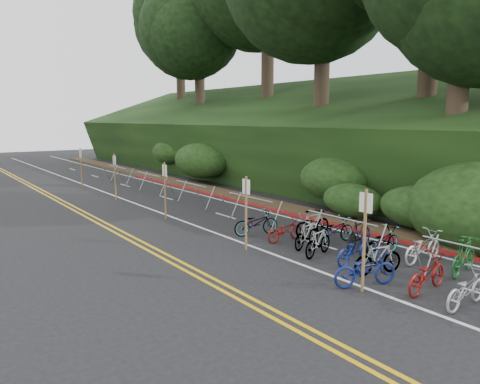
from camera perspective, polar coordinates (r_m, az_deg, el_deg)
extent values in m
plane|color=black|center=(12.02, 12.88, -12.69)|extent=(120.00, 120.00, 0.00)
cube|color=gold|center=(18.97, -15.15, -4.71)|extent=(0.12, 80.00, 0.01)
cube|color=gold|center=(19.07, -14.30, -4.61)|extent=(0.12, 80.00, 0.01)
cube|color=silver|center=(20.23, -6.75, -3.61)|extent=(0.12, 80.00, 0.01)
cube|color=silver|center=(22.50, 2.67, -2.27)|extent=(0.12, 80.00, 0.01)
cube|color=silver|center=(16.77, 9.73, -6.32)|extent=(0.10, 1.60, 0.01)
cube|color=silver|center=(21.29, -1.79, -2.91)|extent=(0.10, 1.60, 0.01)
cube|color=silver|center=(26.41, -9.03, -0.69)|extent=(0.10, 1.60, 0.01)
cube|color=silver|center=(31.84, -13.86, 0.80)|extent=(0.10, 1.60, 0.01)
cube|color=silver|center=(37.44, -17.26, 1.85)|extent=(0.10, 1.60, 0.01)
cube|color=silver|center=(43.15, -19.78, 2.62)|extent=(0.10, 1.60, 0.01)
cube|color=maroon|center=(24.35, 0.69, -1.29)|extent=(0.25, 28.00, 0.10)
cube|color=black|center=(36.68, 1.33, 6.50)|extent=(12.32, 44.00, 9.11)
cube|color=#382819|center=(33.17, -8.56, 1.42)|extent=(1.40, 44.00, 0.16)
ellipsoid|color=#284C19|center=(19.05, 20.72, -1.74)|extent=(2.00, 2.80, 1.60)
ellipsoid|color=#284C19|center=(22.67, 11.42, 1.60)|extent=(2.60, 3.64, 2.08)
ellipsoid|color=#284C19|center=(27.80, 4.10, 4.00)|extent=(2.20, 3.08, 1.76)
ellipsoid|color=#284C19|center=(31.93, -4.75, 3.87)|extent=(3.00, 4.20, 2.40)
ellipsoid|color=#284C19|center=(37.50, -8.54, 4.81)|extent=(2.40, 3.36, 1.92)
ellipsoid|color=#284C19|center=(41.61, -9.47, 6.14)|extent=(2.80, 3.92, 2.24)
ellipsoid|color=#284C19|center=(20.71, 13.50, -0.98)|extent=(1.80, 2.52, 1.44)
ellipsoid|color=#284C19|center=(31.40, 0.58, 5.71)|extent=(3.20, 4.48, 2.56)
cylinder|color=#2D2319|center=(20.71, 24.80, 7.57)|extent=(0.82, 0.82, 5.95)
cylinder|color=#2D2319|center=(24.50, 21.92, 13.20)|extent=(0.89, 0.89, 7.32)
cylinder|color=#2D2319|center=(27.47, 9.88, 12.07)|extent=(0.87, 0.87, 6.87)
cylinder|color=#2D2319|center=(35.16, 3.36, 13.37)|extent=(0.92, 0.92, 7.78)
cylinder|color=#2D2319|center=(41.12, -4.91, 11.20)|extent=(0.84, 0.84, 6.41)
ellipsoid|color=black|center=(41.74, -5.02, 19.14)|extent=(8.54, 8.54, 8.12)
cylinder|color=#2D2319|center=(49.36, -7.21, 12.14)|extent=(0.89, 0.89, 7.32)
ellipsoid|color=black|center=(50.18, -7.37, 19.81)|extent=(10.17, 10.17, 9.66)
cylinder|color=gray|center=(13.07, 26.86, -6.13)|extent=(0.05, 2.95, 0.05)
cylinder|color=gray|center=(13.66, 20.99, -7.75)|extent=(0.61, 0.04, 1.18)
cylinder|color=gray|center=(14.12, 22.26, -7.29)|extent=(0.61, 0.04, 1.18)
cylinder|color=gray|center=(15.76, 12.16, -3.09)|extent=(0.05, 3.00, 0.05)
cylinder|color=gray|center=(14.81, 15.37, -6.29)|extent=(0.58, 0.04, 1.13)
cylinder|color=gray|center=(15.23, 16.71, -5.92)|extent=(0.58, 0.04, 1.13)
cylinder|color=gray|center=(16.65, 7.88, -4.36)|extent=(0.58, 0.04, 1.13)
cylinder|color=gray|center=(17.03, 9.26, -4.09)|extent=(0.58, 0.04, 1.13)
cylinder|color=gray|center=(19.42, 1.23, -0.63)|extent=(0.05, 3.00, 0.05)
cylinder|color=gray|center=(18.27, 3.14, -3.09)|extent=(0.58, 0.04, 1.13)
cylinder|color=gray|center=(18.61, 4.49, -2.88)|extent=(0.58, 0.04, 1.13)
cylinder|color=gray|center=(20.48, -1.75, -1.76)|extent=(0.58, 0.04, 1.13)
cylinder|color=gray|center=(20.80, -0.46, -1.59)|extent=(0.58, 0.04, 1.13)
cylinder|color=gray|center=(23.57, -6.05, 1.03)|extent=(0.05, 3.00, 0.05)
cylinder|color=gray|center=(22.32, -4.89, -0.90)|extent=(0.58, 0.04, 1.13)
cylinder|color=gray|center=(22.60, -3.66, -0.76)|extent=(0.58, 0.04, 1.13)
cylinder|color=gray|center=(24.74, -8.19, 0.02)|extent=(0.58, 0.04, 1.13)
cylinder|color=gray|center=(25.00, -7.05, 0.13)|extent=(0.58, 0.04, 1.13)
cylinder|color=gray|center=(28.00, -11.10, 2.17)|extent=(0.05, 3.00, 0.05)
cylinder|color=gray|center=(26.69, -10.36, 0.62)|extent=(0.58, 0.04, 1.13)
cylinder|color=gray|center=(26.93, -9.29, 0.72)|extent=(0.58, 0.04, 1.13)
cylinder|color=gray|center=(29.23, -12.70, 1.26)|extent=(0.58, 0.04, 1.13)
cylinder|color=gray|center=(29.45, -11.70, 1.35)|extent=(0.58, 0.04, 1.13)
cylinder|color=gray|center=(32.59, -14.75, 2.98)|extent=(0.05, 3.00, 0.05)
cylinder|color=gray|center=(31.26, -14.27, 1.69)|extent=(0.58, 0.04, 1.13)
cylinder|color=gray|center=(31.46, -13.32, 1.77)|extent=(0.58, 0.04, 1.13)
cylinder|color=gray|center=(33.87, -16.00, 2.17)|extent=(0.58, 0.04, 1.13)
cylinder|color=gray|center=(34.06, -15.11, 2.24)|extent=(0.58, 0.04, 1.13)
cylinder|color=brown|center=(12.25, 14.90, -5.80)|extent=(0.08, 0.08, 2.66)
cube|color=silver|center=(12.04, 15.09, -1.28)|extent=(0.02, 0.40, 0.50)
cylinder|color=brown|center=(15.62, 0.74, -2.62)|extent=(0.08, 0.08, 2.50)
cube|color=silver|center=(15.47, 0.75, 0.65)|extent=(0.02, 0.40, 0.50)
cylinder|color=brown|center=(20.69, -9.12, 0.14)|extent=(0.08, 0.08, 2.50)
cube|color=silver|center=(20.58, -9.18, 2.61)|extent=(0.02, 0.40, 0.50)
cylinder|color=brown|center=(26.16, -14.98, 1.78)|extent=(0.08, 0.08, 2.50)
cube|color=silver|center=(26.07, -15.06, 3.74)|extent=(0.02, 0.40, 0.50)
cylinder|color=brown|center=(31.82, -18.80, 2.84)|extent=(0.08, 0.08, 2.50)
cube|color=silver|center=(31.74, -18.88, 4.45)|extent=(0.02, 0.40, 0.50)
imported|color=navy|center=(12.88, 14.99, -9.05)|extent=(1.17, 1.91, 0.95)
imported|color=#9E9EA3|center=(12.35, 25.84, -10.56)|extent=(0.68, 1.75, 0.90)
imported|color=maroon|center=(12.98, 21.81, -9.23)|extent=(0.86, 1.90, 0.96)
imported|color=#144C1E|center=(14.75, 25.63, -7.06)|extent=(0.84, 1.87, 1.08)
imported|color=slate|center=(13.90, 16.47, -7.73)|extent=(0.81, 1.68, 0.97)
imported|color=beige|center=(15.52, 21.36, -6.21)|extent=(0.75, 1.90, 0.98)
imported|color=navy|center=(14.74, 13.75, -6.75)|extent=(0.87, 1.83, 0.93)
imported|color=slate|center=(15.83, 16.98, -5.79)|extent=(0.78, 1.81, 0.92)
imported|color=slate|center=(15.29, 9.51, -5.98)|extent=(0.88, 1.65, 0.96)
imported|color=black|center=(16.39, 14.31, -4.94)|extent=(0.94, 1.82, 1.05)
imported|color=slate|center=(16.15, 8.11, -5.14)|extent=(0.92, 1.65, 0.95)
imported|color=slate|center=(17.00, 11.45, -4.57)|extent=(0.68, 1.78, 0.92)
imported|color=maroon|center=(16.93, 5.51, -4.64)|extent=(0.57, 1.60, 0.84)
imported|color=slate|center=(17.68, 8.86, -3.81)|extent=(0.49, 1.71, 1.03)
imported|color=slate|center=(17.77, 1.97, -3.78)|extent=(0.99, 1.88, 0.94)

